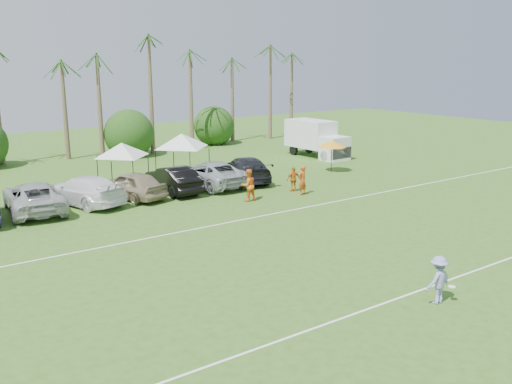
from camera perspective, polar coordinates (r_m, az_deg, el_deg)
ground at (r=19.97m, az=15.95°, el=-12.98°), size 120.00×120.00×0.00m
field_lines at (r=25.22m, az=1.57°, el=-6.80°), size 80.00×12.10×0.01m
palm_tree_4 at (r=49.94m, az=-24.12°, el=10.80°), size 2.40×2.40×8.90m
palm_tree_5 at (r=50.91m, az=-19.73°, el=12.18°), size 2.40×2.40×9.90m
palm_tree_6 at (r=52.18m, az=-15.48°, el=13.43°), size 2.40×2.40×10.90m
palm_tree_7 at (r=53.73m, az=-11.42°, el=14.53°), size 2.40×2.40×11.90m
palm_tree_8 at (r=56.00m, az=-6.54°, el=12.00°), size 2.40×2.40×8.90m
palm_tree_9 at (r=58.59m, az=-2.18°, el=12.98°), size 2.40×2.40×9.90m
palm_tree_10 at (r=61.49m, az=1.82°, el=13.80°), size 2.40×2.40×10.90m
palm_tree_11 at (r=64.02m, az=4.76°, el=14.50°), size 2.40×2.40×11.90m
bush_tree_2 at (r=54.28m, az=-13.39°, el=5.66°), size 4.00×4.00×4.00m
bush_tree_3 at (r=58.76m, az=-4.30°, el=6.54°), size 4.00×4.00×4.00m
sideline_player_a at (r=36.86m, az=4.64°, el=1.20°), size 0.79×0.60×1.94m
sideline_player_b at (r=35.13m, az=-0.78°, el=0.69°), size 1.01×0.80×2.00m
sideline_player_c at (r=37.80m, az=3.77°, el=1.29°), size 1.02×0.56×1.65m
box_truck at (r=51.30m, az=6.07°, el=5.43°), size 2.58×6.29×3.20m
canopy_tent_left at (r=40.92m, az=-13.32°, el=4.80°), size 4.15×4.15×3.36m
canopy_tent_right at (r=43.00m, az=-7.47°, el=5.81°), size 4.54×4.54×3.68m
market_umbrella at (r=44.27m, az=7.60°, el=4.80°), size 2.22×2.22×2.47m
frisbee_player at (r=21.72m, az=17.76°, el=-8.36°), size 1.16×0.75×1.78m
parked_car_2 at (r=35.03m, az=-21.34°, el=-0.49°), size 3.61×6.57×1.74m
parked_car_3 at (r=35.84m, az=-16.82°, el=0.15°), size 4.09×6.46×1.74m
parked_car_4 at (r=36.62m, az=-12.36°, el=0.69°), size 3.38×5.49×1.74m
parked_car_5 at (r=37.87m, az=-8.31°, el=1.27°), size 1.97×5.33×1.74m
parked_car_6 at (r=39.37m, az=-4.60°, el=1.83°), size 2.99×6.32×1.74m
parked_car_7 at (r=40.91m, az=-1.06°, el=2.31°), size 4.08×6.46×1.74m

